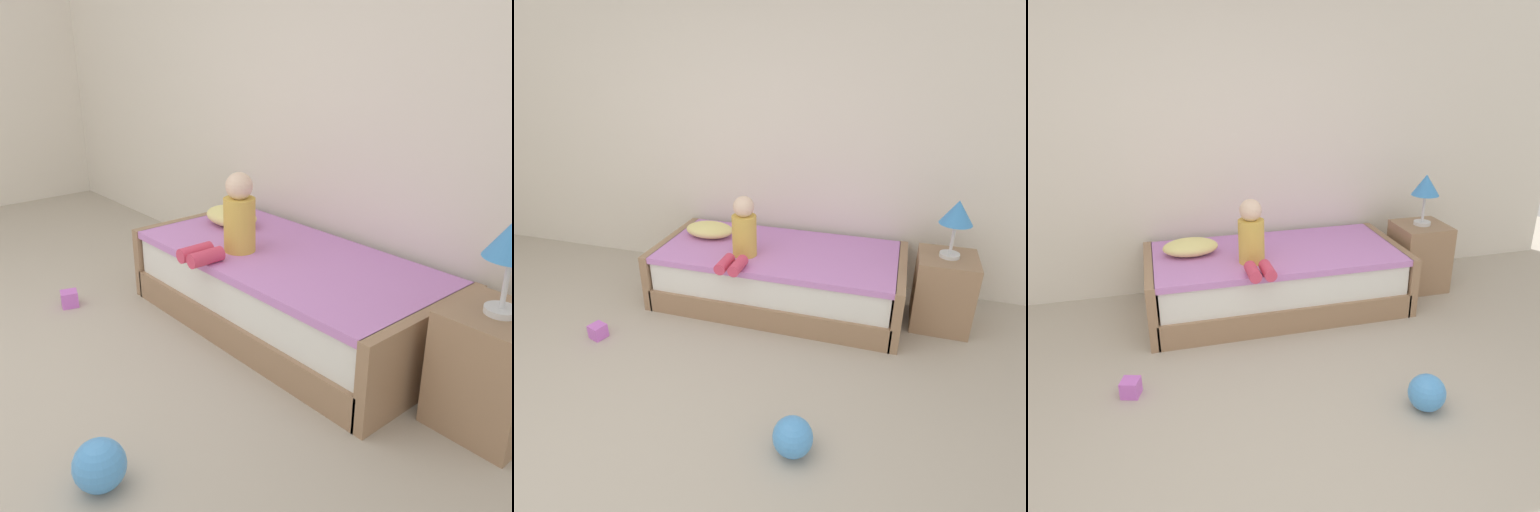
# 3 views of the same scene
# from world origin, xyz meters

# --- Properties ---
(wall_rear) EXTENTS (7.20, 0.10, 2.90)m
(wall_rear) POSITION_xyz_m (0.00, 2.60, 1.45)
(wall_rear) COLOR silver
(wall_rear) RESTS_ON ground
(bed) EXTENTS (2.11, 1.00, 0.50)m
(bed) POSITION_xyz_m (0.55, 2.00, 0.25)
(bed) COLOR #997556
(bed) RESTS_ON ground
(nightstand) EXTENTS (0.44, 0.44, 0.60)m
(nightstand) POSITION_xyz_m (1.90, 2.04, 0.30)
(nightstand) COLOR #997556
(nightstand) RESTS_ON ground
(child_figure) EXTENTS (0.20, 0.51, 0.50)m
(child_figure) POSITION_xyz_m (0.31, 1.77, 0.70)
(child_figure) COLOR gold
(child_figure) RESTS_ON bed
(pillow) EXTENTS (0.44, 0.30, 0.13)m
(pillow) POSITION_xyz_m (-0.13, 2.10, 0.56)
(pillow) COLOR #F2E58C
(pillow) RESTS_ON bed
(toy_ball) EXTENTS (0.22, 0.22, 0.22)m
(toy_ball) POSITION_xyz_m (1.08, 0.45, 0.11)
(toy_ball) COLOR #4C99E5
(toy_ball) RESTS_ON ground
(toy_block) EXTENTS (0.14, 0.14, 0.11)m
(toy_block) POSITION_xyz_m (-0.64, 1.05, 0.06)
(toy_block) COLOR #CC66D8
(toy_block) RESTS_ON ground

